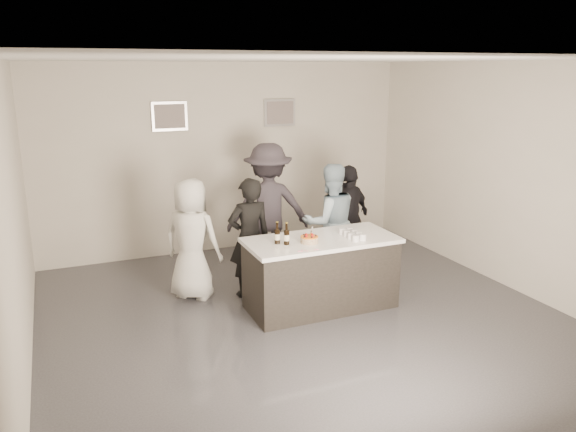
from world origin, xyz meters
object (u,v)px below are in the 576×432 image
Objects in this scene: cake at (309,240)px; person_guest_left at (192,239)px; beer_bottle_b at (287,234)px; person_main_black at (249,238)px; person_main_blue at (330,222)px; person_guest_right at (349,219)px; beer_bottle_a at (277,233)px; bar_counter at (321,273)px; person_guest_back at (268,207)px.

person_guest_left reaches higher than cake.
beer_bottle_b is 0.17× the size of person_main_black.
person_main_black is 1.25m from person_main_blue.
person_main_blue is 0.45m from person_guest_right.
beer_bottle_a is at bearing 140.46° from beer_bottle_b.
person_guest_left reaches higher than bar_counter.
person_main_blue is at bearing 144.07° from person_guest_back.
cake is 0.11× the size of person_guest_back.
beer_bottle_a and beer_bottle_b have the same top height.
bar_counter is at bearing 131.15° from person_main_black.
person_main_black is at bearing 133.52° from bar_counter.
beer_bottle_b is at bearing 173.40° from person_guest_left.
person_main_black is 0.74m from person_guest_left.
person_guest_right is (1.45, 1.10, -0.24)m from beer_bottle_b.
cake is 0.39m from beer_bottle_a.
person_guest_left is (-1.94, 0.08, -0.04)m from person_main_blue.
person_main_blue is at bearing 41.14° from beer_bottle_b.
person_main_black reaches higher than beer_bottle_b.
person_main_blue is 1.05× the size of person_guest_left.
person_guest_back is (-0.09, 1.56, 0.49)m from bar_counter.
beer_bottle_a is 1.87m from person_guest_right.
person_guest_back reaches higher than person_main_black.
person_guest_back reaches higher than cake.
beer_bottle_b is at bearing 46.25° from person_main_blue.
person_main_blue is at bearing -141.22° from person_guest_left.
cake is 0.29m from beer_bottle_b.
person_main_blue reaches higher than person_guest_left.
person_guest_left is at bearing 131.35° from beer_bottle_a.
person_guest_left is at bearing -26.20° from person_guest_right.
beer_bottle_b is at bearing 8.40° from person_guest_right.
beer_bottle_b is at bearing 101.86° from person_main_black.
person_guest_back is at bearing 93.26° from bar_counter.
person_guest_right is (1.54, 1.03, -0.24)m from beer_bottle_a.
person_guest_right reaches higher than cake.
person_guest_right is (2.35, 0.11, -0.00)m from person_guest_left.
beer_bottle_b reaches higher than cake.
beer_bottle_a is 0.16× the size of person_guest_left.
person_main_black is (-0.68, 0.72, 0.34)m from bar_counter.
person_guest_right is (1.17, 1.14, -0.15)m from cake.
bar_counter is 0.54m from cake.
cake reaches higher than bar_counter.
bar_counter is at bearing 25.02° from cake.
beer_bottle_a is 1.00× the size of beer_bottle_b.
beer_bottle_a is 0.17× the size of person_main_black.
person_main_blue reaches higher than person_guest_right.
beer_bottle_b is (0.09, -0.07, 0.00)m from beer_bottle_a.
beer_bottle_a is at bearing 96.34° from person_main_black.
beer_bottle_a is at bearing 41.62° from person_main_blue.
beer_bottle_b is 1.40m from person_main_blue.
person_main_black is 1.04m from person_guest_back.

